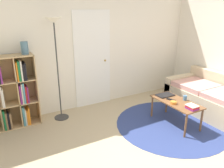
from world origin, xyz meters
TOP-DOWN VIEW (x-y plane):
  - wall_back at (-0.00, 2.65)m, footprint 7.75×0.11m
  - rug at (0.81, 1.07)m, footprint 2.01×2.01m
  - bookshelf at (-1.79, 2.44)m, footprint 0.98×0.34m
  - floor_lamp at (-0.88, 2.32)m, footprint 0.30×0.30m
  - couch at (1.94, 1.04)m, footprint 0.95×1.82m
  - coffee_table at (0.88, 1.07)m, footprint 0.46×0.94m
  - laptop at (0.89, 1.37)m, footprint 0.33×0.21m
  - bowl at (0.76, 1.01)m, footprint 0.11×0.11m
  - book_stack_on_table at (0.87, 0.70)m, footprint 0.15×0.18m
  - cup at (1.05, 1.02)m, footprint 0.06×0.06m
  - remote at (0.83, 1.14)m, footprint 0.10×0.18m
  - vase_on_shelf at (-1.38, 2.44)m, footprint 0.12×0.12m

SIDE VIEW (x-z plane):
  - rug at x=0.81m, z-range 0.00..0.01m
  - couch at x=1.94m, z-range -0.09..0.65m
  - coffee_table at x=0.88m, z-range 0.17..0.62m
  - laptop at x=0.89m, z-range 0.45..0.47m
  - remote at x=0.83m, z-range 0.45..0.47m
  - bowl at x=0.76m, z-range 0.45..0.49m
  - book_stack_on_table at x=0.87m, z-range 0.45..0.52m
  - cup at x=1.05m, z-range 0.45..0.54m
  - bookshelf at x=-1.79m, z-range 0.00..1.28m
  - wall_back at x=0.00m, z-range -0.01..2.59m
  - vase_on_shelf at x=-1.38m, z-range 1.29..1.50m
  - floor_lamp at x=-0.88m, z-range 0.62..2.52m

